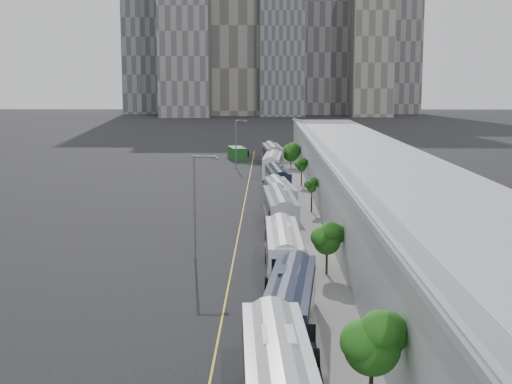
{
  "coord_description": "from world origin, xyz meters",
  "views": [
    {
      "loc": [
        1.26,
        -19.64,
        14.3
      ],
      "look_at": [
        0.08,
        55.16,
        3.0
      ],
      "focal_mm": 50.0,
      "sensor_mm": 36.0,
      "label": 1
    }
  ],
  "objects_px": {
    "bus_6": "(273,167)",
    "street_lamp_far": "(237,140)",
    "bus_2": "(283,254)",
    "shipping_container": "(237,153)",
    "bus_3": "(280,214)",
    "bus_4": "(280,199)",
    "bus_1": "(290,311)",
    "street_lamp_near": "(197,200)",
    "bus_7": "(272,157)",
    "bus_5": "(278,182)",
    "suv": "(240,153)"
  },
  "relations": [
    {
      "from": "bus_5",
      "to": "bus_6",
      "type": "distance_m",
      "value": 16.68
    },
    {
      "from": "bus_5",
      "to": "street_lamp_far",
      "type": "height_order",
      "value": "street_lamp_far"
    },
    {
      "from": "bus_4",
      "to": "street_lamp_near",
      "type": "bearing_deg",
      "value": -113.26
    },
    {
      "from": "bus_4",
      "to": "street_lamp_near",
      "type": "distance_m",
      "value": 23.93
    },
    {
      "from": "bus_2",
      "to": "suv",
      "type": "bearing_deg",
      "value": 93.4
    },
    {
      "from": "bus_2",
      "to": "street_lamp_near",
      "type": "distance_m",
      "value": 8.89
    },
    {
      "from": "street_lamp_far",
      "to": "bus_1",
      "type": "bearing_deg",
      "value": -85.51
    },
    {
      "from": "bus_4",
      "to": "bus_7",
      "type": "bearing_deg",
      "value": 85.09
    },
    {
      "from": "bus_4",
      "to": "shipping_container",
      "type": "distance_m",
      "value": 57.02
    },
    {
      "from": "bus_6",
      "to": "street_lamp_far",
      "type": "relative_size",
      "value": 1.54
    },
    {
      "from": "bus_3",
      "to": "bus_6",
      "type": "relative_size",
      "value": 1.04
    },
    {
      "from": "suv",
      "to": "bus_3",
      "type": "bearing_deg",
      "value": -77.67
    },
    {
      "from": "bus_2",
      "to": "bus_4",
      "type": "bearing_deg",
      "value": 88.6
    },
    {
      "from": "bus_3",
      "to": "street_lamp_far",
      "type": "xyz_separation_m",
      "value": [
        -6.47,
        53.09,
        3.22
      ]
    },
    {
      "from": "bus_1",
      "to": "street_lamp_far",
      "type": "relative_size",
      "value": 1.49
    },
    {
      "from": "bus_3",
      "to": "street_lamp_far",
      "type": "distance_m",
      "value": 53.58
    },
    {
      "from": "bus_2",
      "to": "bus_7",
      "type": "distance_m",
      "value": 72.26
    },
    {
      "from": "bus_1",
      "to": "bus_4",
      "type": "bearing_deg",
      "value": 95.58
    },
    {
      "from": "bus_1",
      "to": "street_lamp_near",
      "type": "distance_m",
      "value": 19.65
    },
    {
      "from": "bus_4",
      "to": "street_lamp_near",
      "type": "height_order",
      "value": "street_lamp_near"
    },
    {
      "from": "street_lamp_far",
      "to": "bus_6",
      "type": "bearing_deg",
      "value": -63.29
    },
    {
      "from": "bus_7",
      "to": "bus_2",
      "type": "bearing_deg",
      "value": -94.33
    },
    {
      "from": "bus_2",
      "to": "street_lamp_far",
      "type": "distance_m",
      "value": 69.81
    },
    {
      "from": "street_lamp_near",
      "to": "shipping_container",
      "type": "distance_m",
      "value": 79.22
    },
    {
      "from": "bus_1",
      "to": "bus_3",
      "type": "bearing_deg",
      "value": 95.86
    },
    {
      "from": "shipping_container",
      "to": "suv",
      "type": "height_order",
      "value": "shipping_container"
    },
    {
      "from": "bus_1",
      "to": "bus_7",
      "type": "distance_m",
      "value": 85.93
    },
    {
      "from": "suv",
      "to": "street_lamp_near",
      "type": "bearing_deg",
      "value": -83.19
    },
    {
      "from": "bus_1",
      "to": "bus_4",
      "type": "xyz_separation_m",
      "value": [
        0.12,
        40.56,
        -0.02
      ]
    },
    {
      "from": "bus_5",
      "to": "shipping_container",
      "type": "xyz_separation_m",
      "value": [
        -7.15,
        42.69,
        -0.28
      ]
    },
    {
      "from": "bus_6",
      "to": "street_lamp_far",
      "type": "bearing_deg",
      "value": 119.7
    },
    {
      "from": "shipping_container",
      "to": "bus_4",
      "type": "bearing_deg",
      "value": -95.33
    },
    {
      "from": "bus_5",
      "to": "street_lamp_near",
      "type": "height_order",
      "value": "street_lamp_near"
    },
    {
      "from": "bus_4",
      "to": "suv",
      "type": "distance_m",
      "value": 61.9
    },
    {
      "from": "bus_4",
      "to": "street_lamp_near",
      "type": "xyz_separation_m",
      "value": [
        -7.18,
        -22.56,
        3.51
      ]
    },
    {
      "from": "bus_4",
      "to": "shipping_container",
      "type": "relative_size",
      "value": 1.78
    },
    {
      "from": "bus_5",
      "to": "shipping_container",
      "type": "bearing_deg",
      "value": 94.9
    },
    {
      "from": "bus_1",
      "to": "bus_6",
      "type": "xyz_separation_m",
      "value": [
        -0.49,
        71.1,
        0.06
      ]
    },
    {
      "from": "bus_3",
      "to": "suv",
      "type": "relative_size",
      "value": 2.1
    },
    {
      "from": "suv",
      "to": "bus_7",
      "type": "bearing_deg",
      "value": -61.54
    },
    {
      "from": "bus_2",
      "to": "shipping_container",
      "type": "distance_m",
      "value": 83.74
    },
    {
      "from": "bus_1",
      "to": "bus_5",
      "type": "height_order",
      "value": "bus_1"
    },
    {
      "from": "bus_3",
      "to": "bus_5",
      "type": "relative_size",
      "value": 1.09
    },
    {
      "from": "bus_2",
      "to": "bus_3",
      "type": "bearing_deg",
      "value": 88.9
    },
    {
      "from": "bus_2",
      "to": "shipping_container",
      "type": "relative_size",
      "value": 1.79
    },
    {
      "from": "bus_3",
      "to": "shipping_container",
      "type": "distance_m",
      "value": 67.48
    },
    {
      "from": "bus_5",
      "to": "bus_2",
      "type": "bearing_deg",
      "value": -94.85
    },
    {
      "from": "bus_4",
      "to": "bus_6",
      "type": "relative_size",
      "value": 0.95
    },
    {
      "from": "bus_1",
      "to": "bus_7",
      "type": "xyz_separation_m",
      "value": [
        -0.44,
        85.93,
        0.16
      ]
    },
    {
      "from": "street_lamp_near",
      "to": "suv",
      "type": "distance_m",
      "value": 84.18
    }
  ]
}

